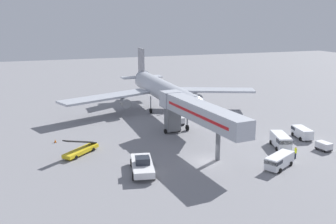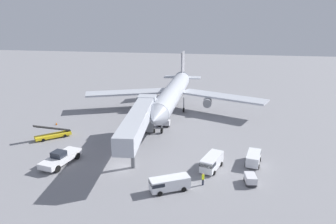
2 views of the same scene
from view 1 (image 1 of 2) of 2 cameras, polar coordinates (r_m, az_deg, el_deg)
The scene contains 12 objects.
ground_plane at distance 56.84m, azimuth 5.85°, elevation -7.25°, with size 300.00×300.00×0.00m, color gray.
airplane_at_gate at distance 83.32m, azimuth -0.87°, elevation 3.23°, with size 44.74×43.42×12.86m.
jet_bridge at distance 61.24m, azimuth 4.16°, elevation 0.01°, with size 5.31×24.08×7.55m.
pushback_tug at distance 52.28m, azimuth -3.83°, elevation -7.87°, with size 4.17×7.86×2.33m.
belt_loader_truck at distance 60.42m, azimuth -12.81°, elevation -5.47°, with size 6.04×5.70×3.20m.
service_van_far_center at distance 70.60m, azimuth 19.23°, elevation -2.83°, with size 2.82×4.79×1.85m.
service_van_near_left at distance 64.31m, azimuth 16.39°, elevation -4.04°, with size 3.61×5.67×2.19m.
service_van_outer_left at distance 55.82m, azimuth 16.13°, elevation -6.93°, with size 5.68×4.22×1.91m.
baggage_cart_rear_right at distance 65.41m, azimuth 22.12°, elevation -4.68°, with size 1.72×2.49×1.35m.
baggage_cart_far_left at distance 74.54m, azimuth 1.44°, elevation -1.37°, with size 2.62×1.33×1.48m.
ground_crew_worker_foreground at distance 60.14m, azimuth 18.39°, elevation -5.70°, with size 0.50×0.50×1.88m.
safety_cone_alpha at distance 67.17m, azimuth -16.39°, elevation -4.13°, with size 0.40×0.40×0.62m.
Camera 1 is at (-23.38, -47.62, 20.40)m, focal length 41.09 mm.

